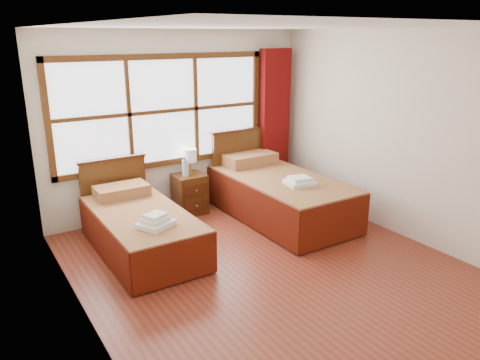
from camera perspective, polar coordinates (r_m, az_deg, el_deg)
floor at (r=5.41m, az=3.49°, el=-10.51°), size 4.50×4.50×0.00m
ceiling at (r=4.79m, az=4.08°, el=18.19°), size 4.50×4.50×0.00m
wall_back at (r=6.85m, az=-7.43°, el=6.89°), size 4.00×0.00×4.00m
wall_left at (r=4.14m, az=-19.30°, el=-0.91°), size 0.00×4.50×4.50m
wall_right at (r=6.30m, az=18.72°, el=5.21°), size 0.00×4.50×4.50m
window at (r=6.68m, az=-9.31°, el=8.28°), size 3.16×0.06×1.56m
curtain at (r=7.56m, az=4.20°, el=6.97°), size 0.50×0.16×2.30m
bed_left at (r=5.81m, az=-12.06°, el=-5.68°), size 0.99×2.01×0.95m
bed_right at (r=6.72m, az=4.64°, el=-1.67°), size 1.16×2.25×1.13m
nightstand at (r=6.88m, az=-6.13°, el=-1.70°), size 0.44×0.43×0.58m
towels_left at (r=5.22m, az=-10.24°, el=-4.99°), size 0.45×0.42×0.15m
towels_right at (r=6.29m, az=7.29°, el=-0.16°), size 0.41×0.37×0.11m
lamp at (r=6.79m, az=-6.13°, el=2.91°), size 0.19×0.19×0.37m
bottle_near at (r=6.71m, az=-6.76°, el=1.49°), size 0.07×0.07×0.27m
bottle_far at (r=6.72m, az=-6.53°, el=1.32°), size 0.06×0.06×0.22m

